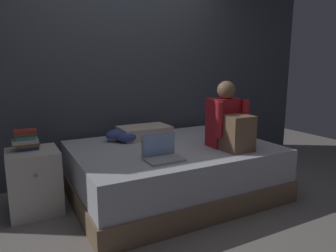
% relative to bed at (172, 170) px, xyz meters
% --- Properties ---
extents(ground_plane, '(8.00, 8.00, 0.00)m').
position_rel_bed_xyz_m(ground_plane, '(-0.20, -0.30, -0.26)').
color(ground_plane, gray).
extents(wall_back, '(5.60, 0.10, 2.70)m').
position_rel_bed_xyz_m(wall_back, '(-0.20, 0.90, 1.09)').
color(wall_back, '#424751').
rests_on(wall_back, ground_plane).
extents(bed, '(2.00, 1.50, 0.52)m').
position_rel_bed_xyz_m(bed, '(0.00, 0.00, 0.00)').
color(bed, '#7A6047').
rests_on(bed, ground_plane).
extents(nightstand, '(0.44, 0.46, 0.58)m').
position_rel_bed_xyz_m(nightstand, '(-1.30, 0.24, 0.03)').
color(nightstand, beige).
rests_on(nightstand, ground_plane).
extents(person_sitting, '(0.39, 0.44, 0.66)m').
position_rel_bed_xyz_m(person_sitting, '(0.45, -0.33, 0.52)').
color(person_sitting, '#B21E28').
rests_on(person_sitting, bed).
extents(laptop, '(0.32, 0.23, 0.22)m').
position_rel_bed_xyz_m(laptop, '(-0.31, -0.38, 0.32)').
color(laptop, '#9EA0A5').
rests_on(laptop, bed).
extents(pillow, '(0.56, 0.36, 0.13)m').
position_rel_bed_xyz_m(pillow, '(-0.11, 0.45, 0.33)').
color(pillow, beige).
rests_on(pillow, bed).
extents(book_stack, '(0.22, 0.16, 0.18)m').
position_rel_bed_xyz_m(book_stack, '(-1.33, 0.29, 0.41)').
color(book_stack, '#284C84').
rests_on(book_stack, nightstand).
extents(clothes_pile, '(0.30, 0.30, 0.13)m').
position_rel_bed_xyz_m(clothes_pile, '(-0.41, 0.41, 0.32)').
color(clothes_pile, '#3D4C8E').
rests_on(clothes_pile, bed).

